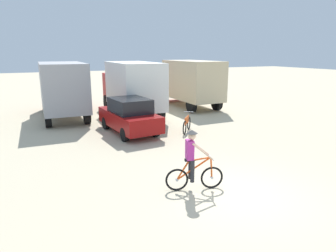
# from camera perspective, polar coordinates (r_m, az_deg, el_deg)

# --- Properties ---
(ground_plane) EXTENTS (120.00, 120.00, 0.00)m
(ground_plane) POSITION_cam_1_polar(r_m,az_deg,el_deg) (9.08, 13.06, -12.32)
(ground_plane) COLOR beige
(box_truck_grey_hauler) EXTENTS (2.61, 6.83, 3.35)m
(box_truck_grey_hauler) POSITION_cam_1_polar(r_m,az_deg,el_deg) (19.45, -19.37, 6.93)
(box_truck_grey_hauler) COLOR #9E9EA3
(box_truck_grey_hauler) RESTS_ON ground
(box_truck_white_box) EXTENTS (2.63, 6.84, 3.35)m
(box_truck_white_box) POSITION_cam_1_polar(r_m,az_deg,el_deg) (19.26, -6.95, 7.54)
(box_truck_white_box) COLOR white
(box_truck_white_box) RESTS_ON ground
(box_truck_tan_camper) EXTENTS (2.41, 6.75, 3.35)m
(box_truck_tan_camper) POSITION_cam_1_polar(r_m,az_deg,el_deg) (22.42, 3.86, 8.48)
(box_truck_tan_camper) COLOR #CCB78E
(box_truck_tan_camper) RESTS_ON ground
(sedan_parked) EXTENTS (2.10, 4.33, 1.76)m
(sedan_parked) POSITION_cam_1_polar(r_m,az_deg,el_deg) (15.04, -7.33, 1.96)
(sedan_parked) COLOR maroon
(sedan_parked) RESTS_ON ground
(cyclist_orange_shirt) EXTENTS (1.68, 0.67, 1.82)m
(cyclist_orange_shirt) POSITION_cam_1_polar(r_m,az_deg,el_deg) (8.78, 4.72, -6.90)
(cyclist_orange_shirt) COLOR black
(cyclist_orange_shirt) RESTS_ON ground
(bicycle_spare) EXTENTS (1.18, 1.35, 0.97)m
(bicycle_spare) POSITION_cam_1_polar(r_m,az_deg,el_deg) (15.24, 3.58, 0.33)
(bicycle_spare) COLOR black
(bicycle_spare) RESTS_ON ground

